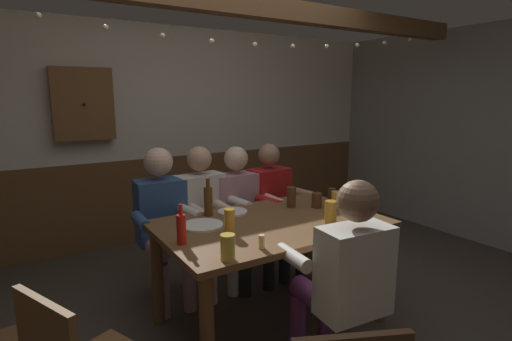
{
  "coord_description": "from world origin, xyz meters",
  "views": [
    {
      "loc": [
        -1.48,
        -2.03,
        1.62
      ],
      "look_at": [
        0.0,
        0.33,
        1.09
      ],
      "focal_mm": 27.79,
      "sensor_mm": 36.0,
      "label": 1
    }
  ],
  "objects_px": {
    "person_1": "(205,212)",
    "person_0": "(163,218)",
    "plate_1": "(202,225)",
    "pint_glass_5": "(291,197)",
    "plate_0": "(233,212)",
    "pint_glass_1": "(228,247)",
    "table_candle": "(262,242)",
    "condiment_caddy": "(352,210)",
    "pint_glass_2": "(332,196)",
    "pint_glass_3": "(336,199)",
    "bottle_1": "(181,228)",
    "wall_dart_cabinet": "(83,104)",
    "person_3": "(274,202)",
    "bottle_0": "(208,201)",
    "pint_glass_6": "(317,200)",
    "person_4": "(344,272)",
    "pint_glass_0": "(331,212)",
    "pint_glass_4": "(230,221)",
    "dining_table": "(270,236)",
    "person_2": "(241,208)"
  },
  "relations": [
    {
      "from": "dining_table",
      "to": "pint_glass_1",
      "type": "bearing_deg",
      "value": -143.1
    },
    {
      "from": "plate_0",
      "to": "wall_dart_cabinet",
      "type": "relative_size",
      "value": 0.31
    },
    {
      "from": "bottle_0",
      "to": "pint_glass_2",
      "type": "distance_m",
      "value": 1.02
    },
    {
      "from": "bottle_1",
      "to": "person_1",
      "type": "bearing_deg",
      "value": 56.94
    },
    {
      "from": "person_4",
      "to": "pint_glass_1",
      "type": "distance_m",
      "value": 0.66
    },
    {
      "from": "person_4",
      "to": "pint_glass_5",
      "type": "height_order",
      "value": "person_4"
    },
    {
      "from": "person_0",
      "to": "pint_glass_6",
      "type": "bearing_deg",
      "value": 150.89
    },
    {
      "from": "plate_0",
      "to": "pint_glass_0",
      "type": "height_order",
      "value": "pint_glass_0"
    },
    {
      "from": "table_candle",
      "to": "pint_glass_6",
      "type": "bearing_deg",
      "value": 30.14
    },
    {
      "from": "condiment_caddy",
      "to": "pint_glass_0",
      "type": "xyz_separation_m",
      "value": [
        -0.28,
        -0.08,
        0.05
      ]
    },
    {
      "from": "person_1",
      "to": "wall_dart_cabinet",
      "type": "distance_m",
      "value": 1.7
    },
    {
      "from": "person_3",
      "to": "condiment_caddy",
      "type": "xyz_separation_m",
      "value": [
        0.09,
        -0.88,
        0.13
      ]
    },
    {
      "from": "pint_glass_0",
      "to": "pint_glass_4",
      "type": "relative_size",
      "value": 0.97
    },
    {
      "from": "person_1",
      "to": "table_candle",
      "type": "xyz_separation_m",
      "value": [
        -0.16,
        -1.1,
        0.13
      ]
    },
    {
      "from": "bottle_1",
      "to": "pint_glass_4",
      "type": "height_order",
      "value": "bottle_1"
    },
    {
      "from": "person_4",
      "to": "pint_glass_6",
      "type": "distance_m",
      "value": 0.95
    },
    {
      "from": "bottle_0",
      "to": "wall_dart_cabinet",
      "type": "relative_size",
      "value": 0.39
    },
    {
      "from": "plate_1",
      "to": "pint_glass_2",
      "type": "bearing_deg",
      "value": -1.11
    },
    {
      "from": "person_4",
      "to": "pint_glass_2",
      "type": "bearing_deg",
      "value": 56.23
    },
    {
      "from": "pint_glass_5",
      "to": "pint_glass_3",
      "type": "bearing_deg",
      "value": -27.87
    },
    {
      "from": "pint_glass_4",
      "to": "wall_dart_cabinet",
      "type": "bearing_deg",
      "value": 102.95
    },
    {
      "from": "pint_glass_1",
      "to": "pint_glass_5",
      "type": "height_order",
      "value": "pint_glass_5"
    },
    {
      "from": "dining_table",
      "to": "plate_0",
      "type": "distance_m",
      "value": 0.36
    },
    {
      "from": "bottle_0",
      "to": "pint_glass_4",
      "type": "bearing_deg",
      "value": -96.69
    },
    {
      "from": "person_3",
      "to": "pint_glass_5",
      "type": "height_order",
      "value": "person_3"
    },
    {
      "from": "condiment_caddy",
      "to": "pint_glass_4",
      "type": "relative_size",
      "value": 0.88
    },
    {
      "from": "person_0",
      "to": "wall_dart_cabinet",
      "type": "height_order",
      "value": "wall_dart_cabinet"
    },
    {
      "from": "person_3",
      "to": "bottle_0",
      "type": "distance_m",
      "value": 0.93
    },
    {
      "from": "pint_glass_0",
      "to": "person_4",
      "type": "bearing_deg",
      "value": -124.6
    },
    {
      "from": "person_3",
      "to": "table_candle",
      "type": "xyz_separation_m",
      "value": [
        -0.84,
        -1.1,
        0.15
      ]
    },
    {
      "from": "table_candle",
      "to": "condiment_caddy",
      "type": "relative_size",
      "value": 0.57
    },
    {
      "from": "table_candle",
      "to": "pint_glass_3",
      "type": "distance_m",
      "value": 1.05
    },
    {
      "from": "pint_glass_1",
      "to": "wall_dart_cabinet",
      "type": "relative_size",
      "value": 0.2
    },
    {
      "from": "pint_glass_2",
      "to": "plate_0",
      "type": "bearing_deg",
      "value": 166.93
    },
    {
      "from": "person_1",
      "to": "person_0",
      "type": "bearing_deg",
      "value": -6.42
    },
    {
      "from": "plate_1",
      "to": "pint_glass_5",
      "type": "xyz_separation_m",
      "value": [
        0.78,
        0.05,
        0.07
      ]
    },
    {
      "from": "dining_table",
      "to": "bottle_0",
      "type": "bearing_deg",
      "value": 131.44
    },
    {
      "from": "pint_glass_0",
      "to": "pint_glass_2",
      "type": "distance_m",
      "value": 0.52
    },
    {
      "from": "person_3",
      "to": "pint_glass_0",
      "type": "xyz_separation_m",
      "value": [
        -0.2,
        -0.96,
        0.18
      ]
    },
    {
      "from": "person_3",
      "to": "table_candle",
      "type": "relative_size",
      "value": 14.79
    },
    {
      "from": "plate_1",
      "to": "pint_glass_3",
      "type": "xyz_separation_m",
      "value": [
        1.09,
        -0.11,
        0.05
      ]
    },
    {
      "from": "pint_glass_5",
      "to": "table_candle",
      "type": "bearing_deg",
      "value": -138.14
    },
    {
      "from": "person_0",
      "to": "person_3",
      "type": "xyz_separation_m",
      "value": [
        1.04,
        -0.01,
        -0.03
      ]
    },
    {
      "from": "person_2",
      "to": "condiment_caddy",
      "type": "bearing_deg",
      "value": 119.58
    },
    {
      "from": "pint_glass_2",
      "to": "pint_glass_1",
      "type": "bearing_deg",
      "value": -156.15
    },
    {
      "from": "plate_0",
      "to": "pint_glass_1",
      "type": "relative_size",
      "value": 1.57
    },
    {
      "from": "person_1",
      "to": "table_candle",
      "type": "relative_size",
      "value": 15.08
    },
    {
      "from": "condiment_caddy",
      "to": "bottle_0",
      "type": "xyz_separation_m",
      "value": [
        -0.92,
        0.51,
        0.09
      ]
    },
    {
      "from": "pint_glass_5",
      "to": "pint_glass_6",
      "type": "bearing_deg",
      "value": -35.27
    },
    {
      "from": "person_3",
      "to": "bottle_0",
      "type": "bearing_deg",
      "value": 18.21
    }
  ]
}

